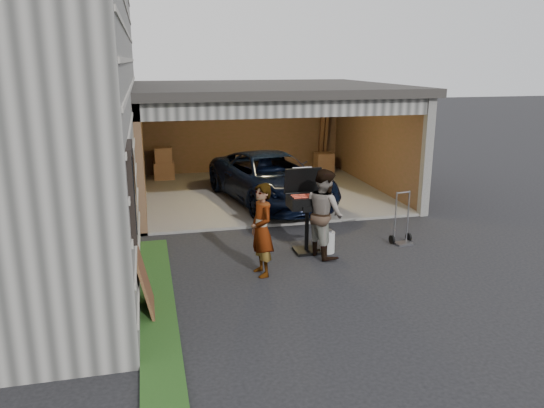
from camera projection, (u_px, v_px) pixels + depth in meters
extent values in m
plane|color=black|center=(307.00, 295.00, 8.15)|extent=(80.00, 80.00, 0.00)
cube|color=#193814|center=(160.00, 344.00, 6.70)|extent=(0.50, 8.00, 0.06)
cube|color=#605E59|center=(263.00, 192.00, 14.41)|extent=(6.50, 6.00, 0.06)
cube|color=#4D3F24|center=(243.00, 130.00, 16.81)|extent=(6.50, 0.15, 2.70)
cube|color=#4D3F24|center=(374.00, 140.00, 14.78)|extent=(0.15, 6.00, 2.70)
cube|color=#4D3F24|center=(140.00, 148.00, 13.35)|extent=(0.15, 6.00, 2.70)
cube|color=#2D2B28|center=(263.00, 88.00, 13.68)|extent=(6.80, 6.30, 0.20)
cube|color=#474744|center=(293.00, 109.00, 11.02)|extent=(6.50, 0.16, 0.36)
cube|color=silver|center=(279.00, 100.00, 12.14)|extent=(6.00, 2.40, 0.06)
cube|color=#474744|center=(427.00, 158.00, 12.00)|extent=(0.20, 0.18, 2.70)
cube|color=brown|center=(164.00, 171.00, 15.83)|extent=(0.60, 0.50, 0.50)
cube|color=brown|center=(163.00, 155.00, 15.71)|extent=(0.50, 0.45, 0.45)
cube|color=brown|center=(324.00, 162.00, 16.85)|extent=(0.55, 0.50, 0.60)
cube|color=#50291B|center=(324.00, 133.00, 17.23)|extent=(0.24, 0.43, 2.20)
imported|color=black|center=(271.00, 180.00, 13.16)|extent=(2.81, 4.69, 1.22)
imported|color=#A8B4D3|center=(262.00, 230.00, 8.75)|extent=(0.48, 0.63, 1.57)
imported|color=#45211B|center=(324.00, 213.00, 9.62)|extent=(0.80, 0.92, 1.63)
cube|color=black|center=(306.00, 251.00, 9.98)|extent=(0.45, 0.45, 0.05)
cylinder|color=black|center=(307.00, 228.00, 9.86)|extent=(0.07, 0.07, 0.89)
cube|color=black|center=(307.00, 202.00, 9.73)|extent=(0.70, 0.49, 0.21)
cube|color=#59595B|center=(307.00, 197.00, 9.71)|extent=(0.64, 0.42, 0.02)
cube|color=black|center=(303.00, 181.00, 9.93)|extent=(0.70, 0.13, 0.49)
cylinder|color=beige|center=(328.00, 242.00, 9.93)|extent=(0.35, 0.35, 0.40)
cube|color=#50291B|center=(146.00, 284.00, 7.47)|extent=(0.23, 0.82, 0.90)
cube|color=slate|center=(404.00, 243.00, 10.40)|extent=(0.37, 0.26, 0.04)
cylinder|color=black|center=(392.00, 240.00, 10.42)|extent=(0.06, 0.18, 0.18)
cylinder|color=black|center=(408.00, 237.00, 10.56)|extent=(0.06, 0.18, 0.18)
cylinder|color=slate|center=(395.00, 217.00, 10.32)|extent=(0.03, 0.03, 1.02)
cylinder|color=slate|center=(408.00, 216.00, 10.42)|extent=(0.03, 0.03, 1.02)
cylinder|color=slate|center=(403.00, 193.00, 10.24)|extent=(0.29, 0.07, 0.03)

